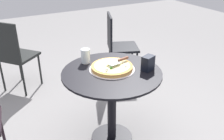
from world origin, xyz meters
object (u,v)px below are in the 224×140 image
pizza_server (119,61)px  patio_chair_near (118,43)px  pizza_on_tray (112,67)px  patio_table (112,90)px  napkin_dispenser (148,63)px  patio_chair_far (13,52)px  drinking_cup (86,56)px

pizza_server → patio_chair_near: size_ratio=0.25×
pizza_on_tray → patio_table: bearing=-31.1°
patio_table → patio_chair_near: 1.22m
napkin_dispenser → patio_chair_far: 1.70m
pizza_server → drinking_cup: bearing=-136.7°
drinking_cup → patio_table: bearing=23.5°
patio_chair_near → patio_chair_far: (-0.29, -1.24, 0.00)m
pizza_server → napkin_dispenser: (0.16, 0.18, 0.00)m
patio_table → pizza_on_tray: size_ratio=2.16×
pizza_on_tray → patio_chair_far: bearing=-154.5°
napkin_dispenser → patio_table: bearing=-42.7°
pizza_on_tray → patio_chair_far: 1.44m
drinking_cup → patio_chair_far: size_ratio=0.14×
pizza_server → napkin_dispenser: napkin_dispenser is taller
patio_table → pizza_on_tray: bearing=148.9°
patio_table → pizza_server: (-0.05, 0.09, 0.23)m
drinking_cup → napkin_dispenser: 0.55m
drinking_cup → napkin_dispenser: drinking_cup is taller
patio_table → pizza_on_tray: pizza_on_tray is taller
napkin_dispenser → patio_chair_near: (-1.15, 0.37, -0.26)m
patio_chair_far → napkin_dispenser: bearing=31.0°
pizza_on_tray → patio_chair_near: (-0.99, 0.62, -0.21)m
patio_table → patio_chair_near: size_ratio=0.95×
patio_chair_near → patio_chair_far: bearing=-103.2°
patio_table → pizza_server: bearing=116.8°
pizza_server → patio_chair_far: 1.47m
patio_table → patio_chair_far: (-1.32, -0.59, -0.01)m
patio_table → napkin_dispenser: size_ratio=6.63×
pizza_server → patio_chair_far: (-1.28, -0.68, -0.25)m
pizza_server → drinking_cup: drinking_cup is taller
pizza_on_tray → patio_chair_far: size_ratio=0.43×
patio_table → pizza_server: 0.26m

